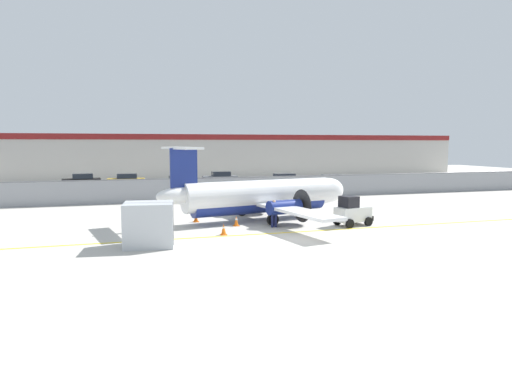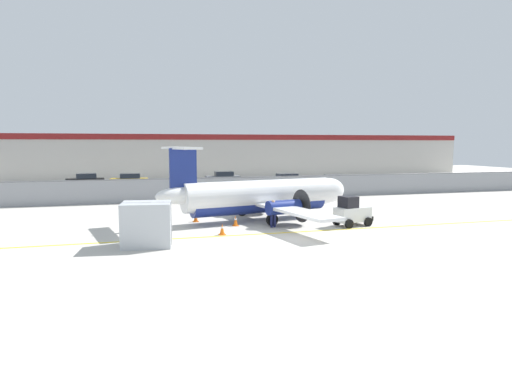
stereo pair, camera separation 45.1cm
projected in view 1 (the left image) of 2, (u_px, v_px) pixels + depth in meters
The scene contains 18 objects.
ground_plane at pixel (283, 233), 26.29m from camera, with size 140.00×140.00×0.01m.
perimeter_fence at pixel (223, 188), 41.43m from camera, with size 98.00×0.10×2.10m.
parking_lot_strip at pixel (202, 188), 52.51m from camera, with size 98.00×17.00×0.12m.
background_building at pixel (181, 156), 69.80m from camera, with size 91.00×8.10×6.50m.
commuter_airplane at pixel (263, 196), 30.61m from camera, with size 13.92×16.00×4.92m.
baggage_tug at pixel (352, 212), 28.50m from camera, with size 2.51×1.78×1.88m.
ground_crew_worker at pixel (274, 212), 27.93m from camera, with size 0.55×0.39×1.70m.
cargo_container at pixel (149, 224), 22.75m from camera, with size 2.63×2.28×2.20m.
traffic_cone_near_left at pixel (224, 229), 25.66m from camera, with size 0.36×0.36×0.64m.
traffic_cone_near_right at pixel (236, 221), 28.45m from camera, with size 0.36×0.36×0.64m.
traffic_cone_far_left at pixel (196, 217), 29.91m from camera, with size 0.36×0.36×0.64m.
traffic_cone_far_right at pixel (343, 217), 30.16m from camera, with size 0.36×0.36×0.64m.
parked_car_0 at pixel (82, 180), 52.66m from camera, with size 4.37×2.37×1.58m.
parked_car_1 at pixel (126, 180), 52.65m from camera, with size 4.30×2.22×1.58m.
parked_car_2 at pixel (179, 184), 48.49m from camera, with size 4.24×2.07×1.58m.
parked_car_3 at pixel (220, 178), 56.54m from camera, with size 4.23×2.06×1.58m.
parked_car_4 at pixel (283, 181), 52.55m from camera, with size 4.32×2.26×1.58m.
parked_car_5 at pixel (334, 182), 50.75m from camera, with size 4.31×2.24×1.58m.
Camera 1 is at (-8.86, -22.39, 5.11)m, focal length 32.00 mm.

